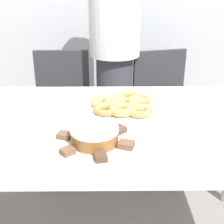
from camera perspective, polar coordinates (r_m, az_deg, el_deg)
name	(u,v)px	position (r m, az deg, el deg)	size (l,w,h in m)	color
table	(111,138)	(1.42, -0.17, -4.75)	(1.63, 0.92, 0.77)	silver
person_standing	(115,48)	(2.21, 0.49, 11.69)	(0.35, 0.35, 1.71)	#383842
office_chair_left	(62,118)	(2.31, -9.05, -1.03)	(0.45, 0.45, 0.87)	black
office_chair_right	(164,117)	(2.32, 9.57, -0.98)	(0.53, 0.53, 0.87)	black
plate_cake	(95,144)	(1.18, -3.19, -5.78)	(0.33, 0.33, 0.01)	white
plate_donuts	(126,108)	(1.49, 2.51, 0.70)	(0.36, 0.36, 0.01)	white
frosted_cake	(94,135)	(1.17, -3.23, -4.26)	(0.18, 0.18, 0.06)	brown
lamington_0	(118,130)	(1.25, 1.17, -3.25)	(0.07, 0.07, 0.02)	brown
lamington_1	(90,125)	(1.28, -4.11, -2.44)	(0.05, 0.06, 0.03)	brown
lamington_2	(65,135)	(1.22, -8.64, -4.24)	(0.07, 0.06, 0.02)	brown
lamington_3	(68,151)	(1.11, -8.14, -7.12)	(0.06, 0.06, 0.02)	brown
lamington_4	(101,157)	(1.07, -2.11, -8.18)	(0.05, 0.06, 0.02)	#513828
lamington_5	(126,145)	(1.14, 2.62, -5.98)	(0.07, 0.06, 0.02)	brown
donut_0	(126,105)	(1.49, 2.52, 1.38)	(0.11, 0.11, 0.03)	#C68447
donut_1	(115,100)	(1.53, 0.47, 2.27)	(0.11, 0.11, 0.04)	#E5AD66
donut_2	(103,102)	(1.51, -1.74, 1.80)	(0.12, 0.12, 0.03)	#E5AD66
donut_3	(106,110)	(1.43, -1.10, 0.45)	(0.12, 0.12, 0.03)	#C68447
donut_4	(122,110)	(1.41, 1.77, 0.41)	(0.12, 0.12, 0.04)	tan
donut_5	(139,111)	(1.41, 5.05, 0.17)	(0.12, 0.12, 0.03)	#D18E4C
donut_6	(142,104)	(1.48, 5.46, 1.40)	(0.13, 0.13, 0.04)	#E5AD66
donut_7	(140,100)	(1.55, 5.10, 2.25)	(0.12, 0.12, 0.03)	#C68447
donut_8	(129,98)	(1.56, 3.18, 2.65)	(0.12, 0.12, 0.04)	#C68447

